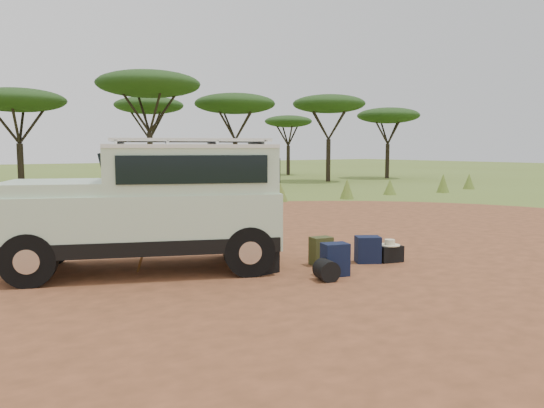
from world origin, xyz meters
TOP-DOWN VIEW (x-y plane):
  - ground at (0.00, 0.00)m, footprint 140.00×140.00m
  - dirt_clearing at (0.00, 0.00)m, footprint 23.00×23.00m
  - grass_fringe at (0.12, 8.67)m, footprint 36.60×1.60m
  - acacia_treeline at (0.75, 19.81)m, footprint 46.70×13.20m
  - safari_vehicle at (-2.67, 0.61)m, footprint 4.98×3.46m
  - walking_staff at (-2.79, 0.44)m, footprint 0.45×0.34m
  - backpack_black at (-1.21, -0.68)m, footprint 0.46×0.36m
  - backpack_navy at (-0.35, -1.51)m, footprint 0.48×0.40m
  - backpack_olive at (-0.03, -0.75)m, footprint 0.41×0.32m
  - duffel_navy at (0.82, -1.08)m, footprint 0.55×0.51m
  - hard_case at (1.21, -1.25)m, footprint 0.50×0.40m
  - stuff_sack at (-0.69, -1.69)m, footprint 0.42×0.42m
  - safari_hat at (1.21, -1.25)m, footprint 0.38×0.38m

SIDE VIEW (x-z plane):
  - ground at x=0.00m, z-range 0.00..0.00m
  - dirt_clearing at x=0.00m, z-range 0.00..0.01m
  - hard_case at x=1.21m, z-range 0.00..0.31m
  - stuff_sack at x=-0.69m, z-range 0.00..0.34m
  - duffel_navy at x=0.82m, z-range 0.00..0.50m
  - backpack_olive at x=-0.03m, z-range 0.00..0.52m
  - backpack_navy at x=-0.35m, z-range 0.00..0.55m
  - backpack_black at x=-1.21m, z-range 0.00..0.58m
  - safari_hat at x=1.21m, z-range 0.30..0.41m
  - grass_fringe at x=0.12m, z-range -0.05..0.85m
  - walking_staff at x=-2.79m, z-range 0.00..1.62m
  - safari_vehicle at x=-2.67m, z-range -0.04..2.24m
  - acacia_treeline at x=0.75m, z-range 1.74..8.00m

